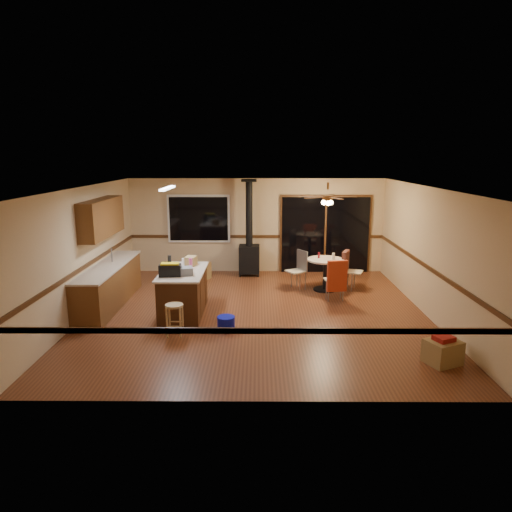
{
  "coord_description": "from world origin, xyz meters",
  "views": [
    {
      "loc": [
        0.06,
        -9.03,
        3.23
      ],
      "look_at": [
        0.0,
        0.3,
        1.15
      ],
      "focal_mm": 32.0,
      "sensor_mm": 36.0,
      "label": 1
    }
  ],
  "objects_px": {
    "box_under_window": "(198,271)",
    "chair_near": "(337,276)",
    "chair_right": "(346,265)",
    "box_corner_b": "(447,349)",
    "bar_stool": "(175,320)",
    "box_corner_a": "(443,352)",
    "dining_table": "(325,269)",
    "wood_stove": "(249,249)",
    "blue_bucket": "(226,324)",
    "chair_left": "(299,265)",
    "toolbox_grey": "(180,271)",
    "kitchen_island": "(183,292)",
    "toolbox_black": "(170,270)"
  },
  "relations": [
    {
      "from": "toolbox_grey",
      "to": "bar_stool",
      "type": "relative_size",
      "value": 0.81
    },
    {
      "from": "bar_stool",
      "to": "dining_table",
      "type": "height_order",
      "value": "dining_table"
    },
    {
      "from": "wood_stove",
      "to": "blue_bucket",
      "type": "xyz_separation_m",
      "value": [
        -0.35,
        -4.04,
        -0.59
      ]
    },
    {
      "from": "kitchen_island",
      "to": "wood_stove",
      "type": "relative_size",
      "value": 0.67
    },
    {
      "from": "bar_stool",
      "to": "box_under_window",
      "type": "xyz_separation_m",
      "value": [
        -0.09,
        3.89,
        -0.07
      ]
    },
    {
      "from": "toolbox_grey",
      "to": "wood_stove",
      "type": "bearing_deg",
      "value": 68.88
    },
    {
      "from": "kitchen_island",
      "to": "chair_left",
      "type": "xyz_separation_m",
      "value": [
        2.55,
        1.8,
        0.14
      ]
    },
    {
      "from": "chair_left",
      "to": "bar_stool",
      "type": "bearing_deg",
      "value": -129.77
    },
    {
      "from": "wood_stove",
      "to": "toolbox_grey",
      "type": "relative_size",
      "value": 5.24
    },
    {
      "from": "dining_table",
      "to": "chair_right",
      "type": "bearing_deg",
      "value": 12.68
    },
    {
      "from": "chair_left",
      "to": "chair_right",
      "type": "height_order",
      "value": "same"
    },
    {
      "from": "dining_table",
      "to": "chair_near",
      "type": "height_order",
      "value": "chair_near"
    },
    {
      "from": "box_corner_b",
      "to": "chair_near",
      "type": "bearing_deg",
      "value": 114.24
    },
    {
      "from": "chair_right",
      "to": "box_corner_b",
      "type": "distance_m",
      "value": 4.04
    },
    {
      "from": "wood_stove",
      "to": "chair_right",
      "type": "relative_size",
      "value": 3.6
    },
    {
      "from": "blue_bucket",
      "to": "chair_right",
      "type": "xyz_separation_m",
      "value": [
        2.75,
        2.75,
        0.46
      ]
    },
    {
      "from": "bar_stool",
      "to": "box_corner_a",
      "type": "xyz_separation_m",
      "value": [
        4.42,
        -1.11,
        -0.11
      ]
    },
    {
      "from": "bar_stool",
      "to": "box_corner_a",
      "type": "bearing_deg",
      "value": -14.06
    },
    {
      "from": "chair_right",
      "to": "box_under_window",
      "type": "xyz_separation_m",
      "value": [
        -3.74,
        0.91,
        -0.37
      ]
    },
    {
      "from": "wood_stove",
      "to": "blue_bucket",
      "type": "bearing_deg",
      "value": -94.98
    },
    {
      "from": "toolbox_grey",
      "to": "blue_bucket",
      "type": "distance_m",
      "value": 1.43
    },
    {
      "from": "toolbox_black",
      "to": "chair_right",
      "type": "height_order",
      "value": "toolbox_black"
    },
    {
      "from": "dining_table",
      "to": "blue_bucket",
      "type": "bearing_deg",
      "value": -130.11
    },
    {
      "from": "kitchen_island",
      "to": "wood_stove",
      "type": "height_order",
      "value": "wood_stove"
    },
    {
      "from": "chair_right",
      "to": "wood_stove",
      "type": "bearing_deg",
      "value": 151.74
    },
    {
      "from": "kitchen_island",
      "to": "chair_right",
      "type": "xyz_separation_m",
      "value": [
        3.69,
        1.76,
        0.14
      ]
    },
    {
      "from": "box_under_window",
      "to": "box_corner_b",
      "type": "height_order",
      "value": "box_under_window"
    },
    {
      "from": "kitchen_island",
      "to": "blue_bucket",
      "type": "bearing_deg",
      "value": -46.15
    },
    {
      "from": "box_corner_a",
      "to": "toolbox_grey",
      "type": "bearing_deg",
      "value": 155.56
    },
    {
      "from": "chair_left",
      "to": "box_corner_a",
      "type": "xyz_separation_m",
      "value": [
        1.91,
        -4.13,
        -0.4
      ]
    },
    {
      "from": "dining_table",
      "to": "chair_left",
      "type": "relative_size",
      "value": 1.57
    },
    {
      "from": "chair_near",
      "to": "chair_right",
      "type": "xyz_separation_m",
      "value": [
        0.41,
        1.0,
        0.0
      ]
    },
    {
      "from": "kitchen_island",
      "to": "bar_stool",
      "type": "height_order",
      "value": "kitchen_island"
    },
    {
      "from": "wood_stove",
      "to": "toolbox_black",
      "type": "distance_m",
      "value": 3.76
    },
    {
      "from": "wood_stove",
      "to": "toolbox_grey",
      "type": "bearing_deg",
      "value": -111.12
    },
    {
      "from": "chair_right",
      "to": "box_corner_a",
      "type": "height_order",
      "value": "chair_right"
    },
    {
      "from": "chair_left",
      "to": "wood_stove",
      "type": "bearing_deg",
      "value": 135.07
    },
    {
      "from": "bar_stool",
      "to": "box_corner_b",
      "type": "bearing_deg",
      "value": -11.45
    },
    {
      "from": "box_corner_a",
      "to": "toolbox_black",
      "type": "bearing_deg",
      "value": 157.33
    },
    {
      "from": "chair_left",
      "to": "chair_near",
      "type": "xyz_separation_m",
      "value": [
        0.74,
        -1.04,
        0.01
      ]
    },
    {
      "from": "blue_bucket",
      "to": "chair_left",
      "type": "relative_size",
      "value": 0.59
    },
    {
      "from": "dining_table",
      "to": "chair_right",
      "type": "height_order",
      "value": "chair_right"
    },
    {
      "from": "bar_stool",
      "to": "chair_left",
      "type": "height_order",
      "value": "chair_left"
    },
    {
      "from": "chair_near",
      "to": "chair_left",
      "type": "bearing_deg",
      "value": 125.37
    },
    {
      "from": "chair_right",
      "to": "box_corner_b",
      "type": "xyz_separation_m",
      "value": [
        0.91,
        -3.91,
        -0.44
      ]
    },
    {
      "from": "box_under_window",
      "to": "chair_near",
      "type": "bearing_deg",
      "value": -29.74
    },
    {
      "from": "toolbox_black",
      "to": "box_corner_a",
      "type": "relative_size",
      "value": 0.84
    },
    {
      "from": "box_corner_b",
      "to": "chair_right",
      "type": "bearing_deg",
      "value": 103.04
    },
    {
      "from": "toolbox_grey",
      "to": "chair_near",
      "type": "relative_size",
      "value": 0.69
    },
    {
      "from": "toolbox_black",
      "to": "bar_stool",
      "type": "height_order",
      "value": "toolbox_black"
    }
  ]
}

